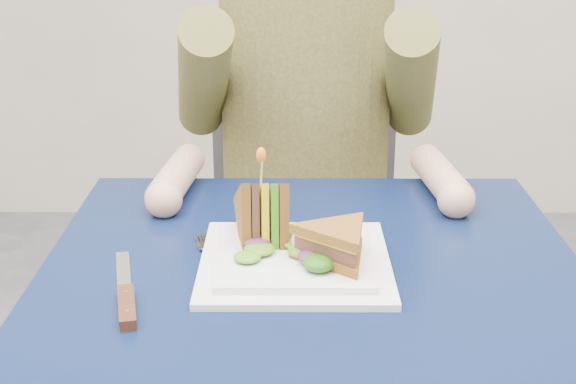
{
  "coord_description": "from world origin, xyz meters",
  "views": [
    {
      "loc": [
        -0.03,
        -0.98,
        1.22
      ],
      "look_at": [
        -0.03,
        0.07,
        0.82
      ],
      "focal_mm": 50.0,
      "sensor_mm": 36.0,
      "label": 1
    }
  ],
  "objects_px": {
    "table": "(312,323)",
    "sandwich_upright": "(262,217)",
    "plate": "(295,260)",
    "fork": "(212,261)",
    "knife": "(126,300)",
    "diner": "(306,55)",
    "sandwich_flat": "(337,244)",
    "chair": "(304,211)"
  },
  "relations": [
    {
      "from": "knife",
      "to": "table",
      "type": "bearing_deg",
      "value": 21.45
    },
    {
      "from": "table",
      "to": "chair",
      "type": "xyz_separation_m",
      "value": [
        0.0,
        0.69,
        -0.11
      ]
    },
    {
      "from": "plate",
      "to": "sandwich_flat",
      "type": "bearing_deg",
      "value": -24.44
    },
    {
      "from": "table",
      "to": "sandwich_upright",
      "type": "xyz_separation_m",
      "value": [
        -0.07,
        0.06,
        0.13
      ]
    },
    {
      "from": "plate",
      "to": "fork",
      "type": "height_order",
      "value": "plate"
    },
    {
      "from": "table",
      "to": "sandwich_upright",
      "type": "relative_size",
      "value": 5.08
    },
    {
      "from": "sandwich_flat",
      "to": "fork",
      "type": "xyz_separation_m",
      "value": [
        -0.17,
        0.03,
        -0.04
      ]
    },
    {
      "from": "chair",
      "to": "sandwich_flat",
      "type": "relative_size",
      "value": 5.16
    },
    {
      "from": "diner",
      "to": "knife",
      "type": "xyz_separation_m",
      "value": [
        -0.24,
        -0.67,
        -0.18
      ]
    },
    {
      "from": "table",
      "to": "chair",
      "type": "distance_m",
      "value": 0.7
    },
    {
      "from": "table",
      "to": "diner",
      "type": "height_order",
      "value": "diner"
    },
    {
      "from": "plate",
      "to": "sandwich_flat",
      "type": "height_order",
      "value": "sandwich_flat"
    },
    {
      "from": "diner",
      "to": "sandwich_upright",
      "type": "relative_size",
      "value": 5.04
    },
    {
      "from": "sandwich_flat",
      "to": "fork",
      "type": "relative_size",
      "value": 1.03
    },
    {
      "from": "chair",
      "to": "diner",
      "type": "xyz_separation_m",
      "value": [
        -0.0,
        -0.11,
        0.37
      ]
    },
    {
      "from": "diner",
      "to": "sandwich_flat",
      "type": "bearing_deg",
      "value": -86.97
    },
    {
      "from": "diner",
      "to": "knife",
      "type": "height_order",
      "value": "diner"
    },
    {
      "from": "diner",
      "to": "plate",
      "type": "bearing_deg",
      "value": -92.46
    },
    {
      "from": "sandwich_flat",
      "to": "fork",
      "type": "distance_m",
      "value": 0.18
    },
    {
      "from": "plate",
      "to": "sandwich_upright",
      "type": "xyz_separation_m",
      "value": [
        -0.05,
        0.04,
        0.05
      ]
    },
    {
      "from": "sandwich_flat",
      "to": "knife",
      "type": "relative_size",
      "value": 0.82
    },
    {
      "from": "knife",
      "to": "diner",
      "type": "bearing_deg",
      "value": 70.6
    },
    {
      "from": "knife",
      "to": "plate",
      "type": "bearing_deg",
      "value": 27.53
    },
    {
      "from": "sandwich_flat",
      "to": "chair",
      "type": "bearing_deg",
      "value": 92.55
    },
    {
      "from": "sandwich_flat",
      "to": "knife",
      "type": "xyz_separation_m",
      "value": [
        -0.27,
        -0.09,
        -0.04
      ]
    },
    {
      "from": "chair",
      "to": "plate",
      "type": "distance_m",
      "value": 0.7
    },
    {
      "from": "table",
      "to": "diner",
      "type": "distance_m",
      "value": 0.63
    },
    {
      "from": "diner",
      "to": "sandwich_flat",
      "type": "relative_size",
      "value": 4.14
    },
    {
      "from": "table",
      "to": "knife",
      "type": "distance_m",
      "value": 0.27
    },
    {
      "from": "chair",
      "to": "plate",
      "type": "relative_size",
      "value": 3.58
    },
    {
      "from": "sandwich_upright",
      "to": "sandwich_flat",
      "type": "bearing_deg",
      "value": -34.51
    },
    {
      "from": "fork",
      "to": "knife",
      "type": "xyz_separation_m",
      "value": [
        -0.1,
        -0.12,
        0.0
      ]
    },
    {
      "from": "table",
      "to": "plate",
      "type": "height_order",
      "value": "plate"
    },
    {
      "from": "sandwich_flat",
      "to": "sandwich_upright",
      "type": "xyz_separation_m",
      "value": [
        -0.1,
        0.07,
        0.01
      ]
    },
    {
      "from": "chair",
      "to": "sandwich_flat",
      "type": "xyz_separation_m",
      "value": [
        0.03,
        -0.7,
        0.23
      ]
    },
    {
      "from": "table",
      "to": "sandwich_upright",
      "type": "height_order",
      "value": "sandwich_upright"
    },
    {
      "from": "plate",
      "to": "table",
      "type": "bearing_deg",
      "value": -36.48
    },
    {
      "from": "table",
      "to": "fork",
      "type": "distance_m",
      "value": 0.16
    },
    {
      "from": "chair",
      "to": "knife",
      "type": "distance_m",
      "value": 0.84
    },
    {
      "from": "diner",
      "to": "sandwich_upright",
      "type": "distance_m",
      "value": 0.54
    },
    {
      "from": "chair",
      "to": "table",
      "type": "bearing_deg",
      "value": -90.0
    },
    {
      "from": "chair",
      "to": "sandwich_upright",
      "type": "bearing_deg",
      "value": -96.45
    }
  ]
}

